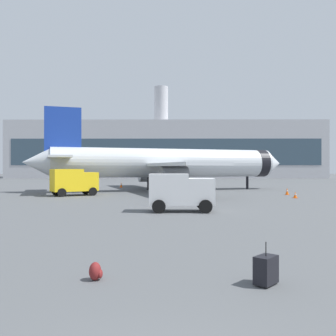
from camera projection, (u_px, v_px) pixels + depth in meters
airplane_at_gate at (166, 163)px, 49.63m from camera, size 34.93×31.91×10.50m
service_truck at (74, 181)px, 40.48m from camera, size 5.24×4.40×2.90m
cargo_van at (181, 190)px, 25.55m from camera, size 4.40×2.33×2.60m
safety_cone_near at (295, 195)px, 37.09m from camera, size 0.44×0.44×0.63m
safety_cone_mid at (121, 185)px, 57.66m from camera, size 0.44×0.44×0.81m
safety_cone_far at (287, 191)px, 41.65m from camera, size 0.44×0.44×0.78m
rolling_suitcase at (266, 270)px, 9.47m from camera, size 0.73×0.74×1.10m
traveller_backpack at (96, 271)px, 9.87m from camera, size 0.36×0.40×0.48m
terminal_building at (166, 150)px, 120.38m from camera, size 96.44×21.66×29.39m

